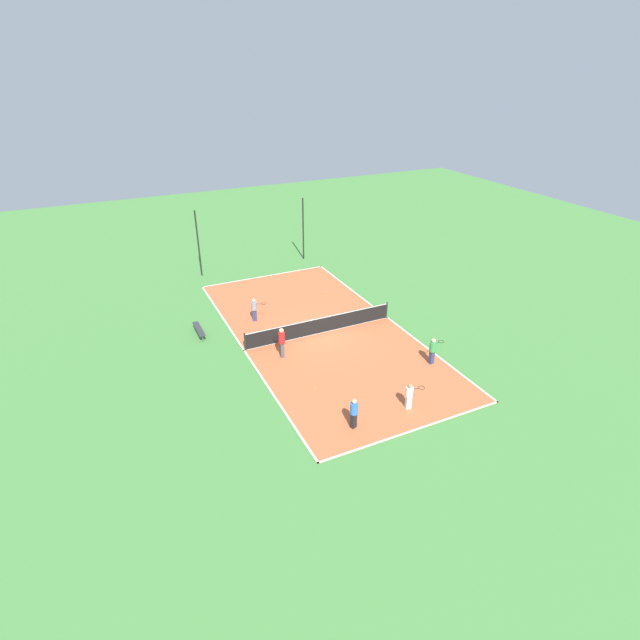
% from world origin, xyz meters
% --- Properties ---
extents(ground_plane, '(80.00, 80.00, 0.00)m').
position_xyz_m(ground_plane, '(0.00, 0.00, 0.00)').
color(ground_plane, '#47843D').
extents(court_surface, '(9.74, 20.04, 0.02)m').
position_xyz_m(court_surface, '(0.00, 0.00, 0.01)').
color(court_surface, '#C66038').
rests_on(court_surface, ground_plane).
extents(tennis_net, '(9.54, 0.10, 1.08)m').
position_xyz_m(tennis_net, '(0.00, 0.00, 0.57)').
color(tennis_net, black).
rests_on(tennis_net, court_surface).
extents(bench, '(0.36, 2.00, 0.45)m').
position_xyz_m(bench, '(-6.70, 2.90, 0.40)').
color(bench, '#333338').
rests_on(bench, ground_plane).
extents(player_coach_red, '(0.39, 0.95, 1.82)m').
position_xyz_m(player_coach_red, '(-3.10, -1.61, 1.08)').
color(player_coach_red, '#4C4C51').
rests_on(player_coach_red, court_surface).
extents(player_baseline_gray, '(0.99, 0.63, 1.52)m').
position_xyz_m(player_baseline_gray, '(-3.04, 3.24, 0.89)').
color(player_baseline_gray, navy).
rests_on(player_baseline_gray, court_surface).
extents(player_near_white, '(0.98, 0.49, 1.39)m').
position_xyz_m(player_near_white, '(0.63, -8.50, 0.80)').
color(player_near_white, white).
rests_on(player_near_white, court_surface).
extents(player_near_blue, '(0.46, 0.46, 1.55)m').
position_xyz_m(player_near_blue, '(-2.42, -8.62, 0.90)').
color(player_near_blue, black).
rests_on(player_near_blue, court_surface).
extents(player_far_green, '(0.97, 0.46, 1.54)m').
position_xyz_m(player_far_green, '(4.03, -5.72, 0.90)').
color(player_far_green, navy).
rests_on(player_far_green, court_surface).
extents(tennis_ball_midcourt, '(0.07, 0.07, 0.07)m').
position_xyz_m(tennis_ball_midcourt, '(2.67, 4.67, 0.06)').
color(tennis_ball_midcourt, '#CCE033').
rests_on(tennis_ball_midcourt, court_surface).
extents(tennis_ball_left_sideline, '(0.07, 0.07, 0.07)m').
position_xyz_m(tennis_ball_left_sideline, '(-2.72, -5.15, 0.06)').
color(tennis_ball_left_sideline, '#CCE033').
rests_on(tennis_ball_left_sideline, court_surface).
extents(tennis_ball_near_net, '(0.07, 0.07, 0.07)m').
position_xyz_m(tennis_ball_near_net, '(-3.18, 1.55, 0.06)').
color(tennis_ball_near_net, '#CCE033').
rests_on(tennis_ball_near_net, court_surface).
extents(fence_post_back_left, '(0.12, 0.12, 5.09)m').
position_xyz_m(fence_post_back_left, '(-4.30, 12.27, 2.54)').
color(fence_post_back_left, black).
rests_on(fence_post_back_left, ground_plane).
extents(fence_post_back_right, '(0.12, 0.12, 5.09)m').
position_xyz_m(fence_post_back_right, '(4.30, 12.27, 2.54)').
color(fence_post_back_right, black).
rests_on(fence_post_back_right, ground_plane).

